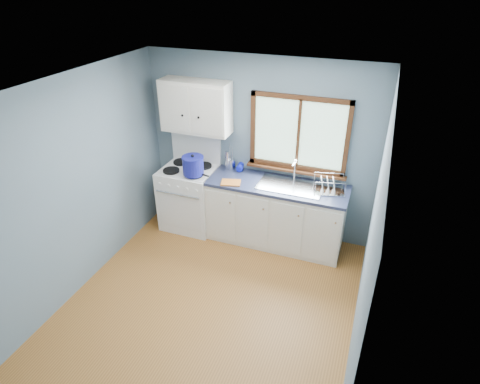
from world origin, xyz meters
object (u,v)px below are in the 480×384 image
(base_cabinets, at_px, (275,216))
(utensil_crock, at_px, (231,164))
(thermos, at_px, (227,160))
(gas_range, at_px, (190,196))
(dish_rack, at_px, (328,187))
(skillet, at_px, (195,172))
(stockpot, at_px, (193,165))
(sink, at_px, (290,190))

(base_cabinets, height_order, utensil_crock, utensil_crock)
(thermos, bearing_deg, gas_range, -158.15)
(gas_range, relative_size, dish_rack, 3.06)
(skillet, relative_size, stockpot, 1.02)
(gas_range, xyz_separation_m, base_cabinets, (1.31, 0.02, -0.08))
(sink, relative_size, utensil_crock, 2.21)
(skillet, bearing_deg, sink, 19.45)
(thermos, xyz_separation_m, dish_rack, (1.45, -0.14, -0.08))
(stockpot, height_order, utensil_crock, utensil_crock)
(utensil_crock, distance_m, dish_rack, 1.41)
(thermos, relative_size, dish_rack, 0.61)
(thermos, bearing_deg, dish_rack, -5.54)
(sink, height_order, skillet, sink)
(sink, height_order, thermos, sink)
(gas_range, height_order, sink, gas_range)
(sink, distance_m, skillet, 1.31)
(utensil_crock, height_order, thermos, utensil_crock)
(gas_range, bearing_deg, utensil_crock, 22.46)
(gas_range, distance_m, skillet, 0.55)
(stockpot, height_order, thermos, stockpot)
(stockpot, bearing_deg, skillet, 20.12)
(dish_rack, bearing_deg, stockpot, 174.25)
(sink, xyz_separation_m, skillet, (-1.29, -0.18, 0.12))
(stockpot, height_order, dish_rack, stockpot)
(gas_range, bearing_deg, thermos, 21.85)
(base_cabinets, height_order, stockpot, stockpot)
(base_cabinets, height_order, thermos, thermos)
(stockpot, distance_m, utensil_crock, 0.57)
(utensil_crock, bearing_deg, skillet, -133.39)
(base_cabinets, xyz_separation_m, thermos, (-0.78, 0.19, 0.65))
(utensil_crock, bearing_deg, sink, -13.13)
(skillet, xyz_separation_m, dish_rack, (1.77, 0.23, -0.01))
(base_cabinets, xyz_separation_m, dish_rack, (0.66, 0.05, 0.56))
(base_cabinets, bearing_deg, dish_rack, 4.28)
(gas_range, xyz_separation_m, skillet, (0.19, -0.16, 0.49))
(gas_range, distance_m, utensil_crock, 0.79)
(gas_range, height_order, dish_rack, gas_range)
(base_cabinets, bearing_deg, stockpot, -170.70)
(utensil_crock, bearing_deg, stockpot, -134.39)
(base_cabinets, distance_m, sink, 0.48)
(sink, bearing_deg, stockpot, -171.98)
(sink, height_order, dish_rack, sink)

